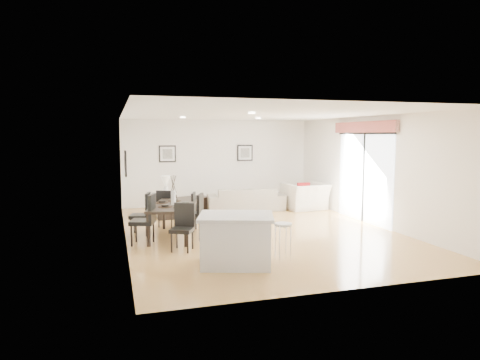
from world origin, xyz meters
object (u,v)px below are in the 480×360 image
object	(u,v)px
sofa	(246,199)
dining_chair_enear	(205,214)
armchair	(305,196)
dining_chair_foot	(166,206)
kitchen_island	(236,240)
side_table	(166,206)
dining_chair_efar	(198,210)
coffee_table	(192,203)
bar_stool	(283,228)
dining_chair_wnear	(147,216)
dining_table	(174,208)
dining_chair_head	(183,224)
dining_chair_wfar	(144,211)

from	to	relation	value
sofa	dining_chair_enear	xyz separation A→B (m)	(-1.92, -3.22, 0.22)
armchair	dining_chair_foot	xyz separation A→B (m)	(-4.31, -1.31, 0.11)
kitchen_island	dining_chair_enear	bearing A→B (deg)	111.65
side_table	kitchen_island	bearing A→B (deg)	-81.72
dining_chair_efar	coffee_table	size ratio (longest dim) A/B	0.94
bar_stool	sofa	bearing A→B (deg)	79.86
dining_chair_wnear	coffee_table	size ratio (longest dim) A/B	1.08
sofa	dining_chair_efar	xyz separation A→B (m)	(-1.92, -2.36, 0.17)
dining_table	dining_chair_efar	bearing A→B (deg)	53.97
coffee_table	side_table	world-z (taller)	side_table
dining_chair_wnear	dining_chair_enear	xyz separation A→B (m)	(1.23, 0.06, -0.03)
bar_stool	dining_chair_efar	bearing A→B (deg)	109.65
dining_chair_head	kitchen_island	xyz separation A→B (m)	(0.71, -1.24, -0.06)
dining_chair_head	coffee_table	size ratio (longest dim) A/B	0.95
armchair	dining_table	xyz separation A→B (m)	(-4.28, -2.40, 0.26)
armchair	dining_chair_foot	distance (m)	4.51
sofa	dining_chair_head	world-z (taller)	dining_chair_head
dining_chair_wnear	dining_chair_enear	bearing A→B (deg)	109.73
dining_table	coffee_table	bearing A→B (deg)	90.46
dining_chair_foot	coffee_table	xyz separation A→B (m)	(1.04, 2.19, -0.31)
dining_table	armchair	bearing A→B (deg)	46.79
dining_table	dining_chair_wnear	world-z (taller)	dining_chair_wnear
dining_chair_wfar	dining_chair_head	world-z (taller)	dining_chair_wfar
kitchen_island	bar_stool	bearing A→B (deg)	17.75
dining_chair_enear	dining_chair_efar	bearing A→B (deg)	23.35
dining_chair_wfar	bar_stool	xyz separation A→B (m)	(2.23, -2.74, 0.06)
dining_table	bar_stool	xyz separation A→B (m)	(1.62, -2.33, -0.07)
dining_chair_foot	side_table	bearing A→B (deg)	-71.36
dining_chair_wnear	bar_stool	distance (m)	2.90
dining_table	coffee_table	size ratio (longest dim) A/B	2.00
dining_chair_foot	bar_stool	world-z (taller)	dining_chair_foot
dining_chair_wfar	side_table	distance (m)	1.90
armchair	dining_chair_foot	world-z (taller)	dining_chair_foot
armchair	dining_chair_foot	size ratio (longest dim) A/B	1.33
dining_chair_head	dining_chair_enear	bearing A→B (deg)	76.36
dining_chair_enear	bar_stool	world-z (taller)	dining_chair_enear
side_table	bar_stool	bearing A→B (deg)	-71.28
armchair	dining_chair_head	xyz separation A→B (m)	(-4.24, -3.49, 0.12)
dining_table	bar_stool	world-z (taller)	dining_table
dining_chair_enear	bar_stool	distance (m)	2.17
dining_table	kitchen_island	bearing A→B (deg)	-54.67
side_table	coffee_table	bearing A→B (deg)	50.85
dining_chair_efar	bar_stool	size ratio (longest dim) A/B	1.32
dining_chair_wnear	dining_chair_wfar	xyz separation A→B (m)	(-0.01, 0.87, -0.05)
sofa	dining_chair_head	xyz separation A→B (m)	(-2.50, -3.91, 0.18)
dining_chair_efar	bar_stool	distance (m)	2.96
dining_table	dining_chair_wfar	xyz separation A→B (m)	(-0.62, 0.41, -0.12)
dining_chair_head	dining_chair_efar	bearing A→B (deg)	95.86
kitchen_island	dining_chair_wnear	bearing A→B (deg)	143.78
dining_chair_enear	bar_stool	bearing A→B (deg)	-128.98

